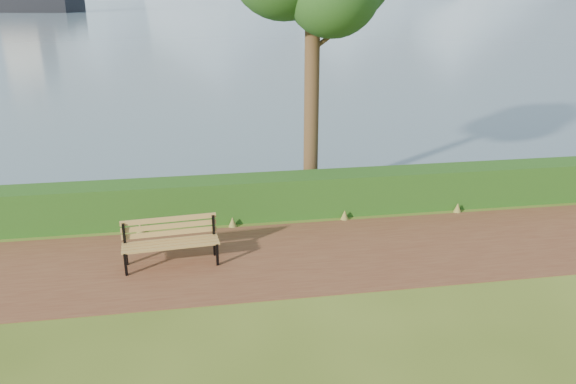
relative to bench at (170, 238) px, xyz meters
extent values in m
plane|color=#3F5117|center=(2.45, -0.39, -0.55)|extent=(140.00, 140.00, 0.00)
cube|color=#582D1E|center=(2.45, -0.09, -0.54)|extent=(40.00, 3.40, 0.01)
cube|color=#183F12|center=(2.45, 2.21, -0.05)|extent=(32.00, 0.85, 1.00)
cube|color=slate|center=(2.45, 259.61, -0.54)|extent=(700.00, 510.00, 0.00)
cube|color=black|center=(-0.85, -0.40, -0.31)|extent=(0.06, 0.07, 0.47)
cube|color=black|center=(-0.89, 0.06, -0.09)|extent=(0.06, 0.07, 0.91)
cube|color=black|center=(-0.87, -0.17, -0.10)|extent=(0.10, 0.55, 0.05)
cube|color=black|center=(0.91, -0.26, -0.31)|extent=(0.06, 0.07, 0.47)
cube|color=black|center=(0.87, 0.21, -0.09)|extent=(0.06, 0.07, 0.91)
cube|color=black|center=(0.89, -0.02, -0.10)|extent=(0.10, 0.55, 0.05)
cube|color=#AB8142|center=(0.02, -0.30, -0.07)|extent=(1.90, 0.25, 0.04)
cube|color=#AB8142|center=(0.01, -0.16, -0.07)|extent=(1.90, 0.25, 0.04)
cube|color=#AB8142|center=(0.00, -0.03, -0.07)|extent=(1.90, 0.25, 0.04)
cube|color=#AB8142|center=(-0.01, 0.10, -0.07)|extent=(1.90, 0.25, 0.04)
cube|color=#AB8142|center=(-0.01, 0.16, 0.05)|extent=(1.89, 0.20, 0.11)
cube|color=#AB8142|center=(-0.01, 0.16, 0.20)|extent=(1.89, 0.20, 0.11)
cube|color=#AB8142|center=(-0.01, 0.16, 0.35)|extent=(1.89, 0.20, 0.11)
cylinder|color=#3D2819|center=(3.56, 3.40, 2.84)|extent=(0.38, 0.38, 6.78)
cylinder|color=#3D2819|center=(3.98, 3.40, 3.60)|extent=(0.99, 0.11, 0.74)
cylinder|color=#3D2819|center=(3.18, 3.50, 4.07)|extent=(0.77, 0.36, 0.68)
camera|label=1|loc=(0.65, -10.48, 4.68)|focal=35.00mm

